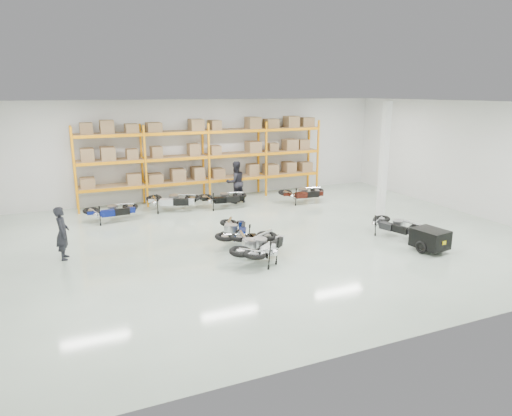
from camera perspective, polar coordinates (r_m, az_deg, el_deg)
name	(u,v)px	position (r m, az deg, el deg)	size (l,w,h in m)	color
room	(265,173)	(14.92, 1.09, 4.34)	(18.00, 18.00, 18.00)	#B9CFBA
pallet_rack	(206,150)	(20.90, -6.29, 7.17)	(11.28, 0.98, 3.62)	orange
structural_column	(384,162)	(18.07, 15.68, 5.57)	(0.25, 0.25, 4.50)	white
moto_blue_centre	(234,227)	(14.89, -2.79, -2.36)	(0.82, 1.86, 1.13)	#081753
moto_silver_left	(262,241)	(13.37, 0.71, -4.18)	(0.87, 1.95, 1.19)	silver
moto_black_far_left	(254,242)	(13.40, -0.20, -4.21)	(0.84, 1.90, 1.16)	black
moto_touring_right	(396,222)	(16.27, 17.08, -1.68)	(0.77, 1.73, 1.06)	black
trailer	(430,239)	(15.18, 20.92, -3.61)	(0.93, 1.71, 0.70)	black
moto_back_a	(112,208)	(18.28, -17.61, 0.05)	(0.79, 1.77, 1.08)	navy
moto_back_b	(172,197)	(19.26, -10.41, 1.36)	(0.86, 1.93, 1.18)	silver
moto_back_c	(223,195)	(19.49, -4.11, 1.61)	(0.81, 1.81, 1.11)	black
moto_back_d	(303,190)	(20.46, 5.90, 2.20)	(0.81, 1.83, 1.12)	#38100B
person_left	(62,233)	(14.60, -23.05, -2.91)	(0.58, 0.38, 1.60)	black
person_back	(236,182)	(20.29, -2.57, 3.24)	(0.91, 0.71, 1.87)	black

